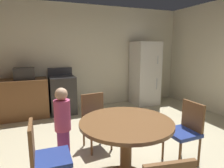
% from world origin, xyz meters
% --- Properties ---
extents(ground_plane, '(14.00, 14.00, 0.00)m').
position_xyz_m(ground_plane, '(0.00, 0.00, 0.00)').
color(ground_plane, beige).
extents(wall_back, '(6.13, 0.12, 2.70)m').
position_xyz_m(wall_back, '(0.00, 3.05, 1.35)').
color(wall_back, beige).
rests_on(wall_back, ground).
extents(kitchen_counter, '(1.83, 0.60, 0.90)m').
position_xyz_m(kitchen_counter, '(-1.85, 2.65, 0.45)').
color(kitchen_counter, brown).
rests_on(kitchen_counter, ground).
extents(oven_range, '(0.60, 0.60, 1.10)m').
position_xyz_m(oven_range, '(-0.58, 2.65, 0.47)').
color(oven_range, '#2D2B28').
rests_on(oven_range, ground).
extents(refrigerator, '(0.68, 0.68, 1.76)m').
position_xyz_m(refrigerator, '(1.71, 2.60, 0.88)').
color(refrigerator, silver).
rests_on(refrigerator, ground).
extents(microwave, '(0.44, 0.32, 0.26)m').
position_xyz_m(microwave, '(-1.41, 2.65, 1.03)').
color(microwave, '#2D2B28').
rests_on(microwave, kitchen_counter).
extents(dining_table, '(1.11, 1.11, 0.76)m').
position_xyz_m(dining_table, '(-0.23, -0.20, 0.60)').
color(dining_table, brown).
rests_on(dining_table, ground).
extents(chair_north, '(0.44, 0.44, 0.87)m').
position_xyz_m(chair_north, '(-0.33, 0.72, 0.50)').
color(chair_north, brown).
rests_on(chair_north, ground).
extents(chair_east, '(0.41, 0.41, 0.87)m').
position_xyz_m(chair_east, '(0.70, -0.18, 0.50)').
color(chair_east, brown).
rests_on(chair_east, ground).
extents(chair_west, '(0.41, 0.41, 0.87)m').
position_xyz_m(chair_west, '(-1.16, -0.18, 0.50)').
color(chair_west, brown).
rests_on(chair_west, ground).
extents(person_child, '(0.31, 0.31, 1.09)m').
position_xyz_m(person_child, '(-0.89, 0.42, 0.58)').
color(person_child, '#8C337A').
rests_on(person_child, ground).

